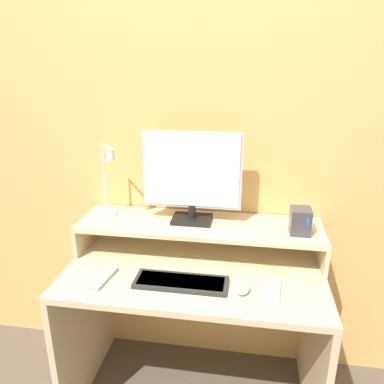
{
  "coord_description": "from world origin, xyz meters",
  "views": [
    {
      "loc": [
        0.23,
        -1.17,
        1.68
      ],
      "look_at": [
        -0.02,
        0.35,
        1.12
      ],
      "focal_mm": 35.0,
      "sensor_mm": 36.0,
      "label": 1
    }
  ],
  "objects_px": {
    "router_dock": "(300,221)",
    "remote_secondary": "(275,290)",
    "desk_lamp": "(108,187)",
    "keyboard": "(181,282)",
    "remote_control": "(104,278)",
    "mouse": "(242,288)",
    "monitor": "(192,175)"
  },
  "relations": [
    {
      "from": "router_dock",
      "to": "mouse",
      "type": "xyz_separation_m",
      "value": [
        -0.25,
        -0.27,
        -0.2
      ]
    },
    {
      "from": "remote_control",
      "to": "mouse",
      "type": "bearing_deg",
      "value": 0.69
    },
    {
      "from": "remote_control",
      "to": "remote_secondary",
      "type": "distance_m",
      "value": 0.74
    },
    {
      "from": "remote_secondary",
      "to": "desk_lamp",
      "type": "bearing_deg",
      "value": 160.77
    },
    {
      "from": "desk_lamp",
      "to": "mouse",
      "type": "distance_m",
      "value": 0.8
    },
    {
      "from": "router_dock",
      "to": "keyboard",
      "type": "height_order",
      "value": "router_dock"
    },
    {
      "from": "desk_lamp",
      "to": "remote_secondary",
      "type": "relative_size",
      "value": 2.05
    },
    {
      "from": "router_dock",
      "to": "remote_secondary",
      "type": "xyz_separation_m",
      "value": [
        -0.11,
        -0.25,
        -0.21
      ]
    },
    {
      "from": "mouse",
      "to": "keyboard",
      "type": "bearing_deg",
      "value": 177.62
    },
    {
      "from": "mouse",
      "to": "remote_secondary",
      "type": "bearing_deg",
      "value": 7.69
    },
    {
      "from": "remote_control",
      "to": "remote_secondary",
      "type": "height_order",
      "value": "same"
    },
    {
      "from": "mouse",
      "to": "monitor",
      "type": "bearing_deg",
      "value": 128.96
    },
    {
      "from": "router_dock",
      "to": "keyboard",
      "type": "distance_m",
      "value": 0.61
    },
    {
      "from": "monitor",
      "to": "mouse",
      "type": "bearing_deg",
      "value": -51.04
    },
    {
      "from": "monitor",
      "to": "keyboard",
      "type": "relative_size",
      "value": 1.17
    },
    {
      "from": "monitor",
      "to": "keyboard",
      "type": "bearing_deg",
      "value": -89.78
    },
    {
      "from": "desk_lamp",
      "to": "keyboard",
      "type": "bearing_deg",
      "value": -35.05
    },
    {
      "from": "remote_control",
      "to": "desk_lamp",
      "type": "bearing_deg",
      "value": 104.01
    },
    {
      "from": "monitor",
      "to": "remote_control",
      "type": "bearing_deg",
      "value": -135.67
    },
    {
      "from": "desk_lamp",
      "to": "keyboard",
      "type": "distance_m",
      "value": 0.6
    },
    {
      "from": "router_dock",
      "to": "desk_lamp",
      "type": "bearing_deg",
      "value": 177.65
    },
    {
      "from": "keyboard",
      "to": "remote_control",
      "type": "xyz_separation_m",
      "value": [
        -0.34,
        -0.02,
        -0.0
      ]
    },
    {
      "from": "router_dock",
      "to": "remote_secondary",
      "type": "height_order",
      "value": "router_dock"
    },
    {
      "from": "keyboard",
      "to": "router_dock",
      "type": "bearing_deg",
      "value": 26.64
    },
    {
      "from": "mouse",
      "to": "router_dock",
      "type": "bearing_deg",
      "value": 47.03
    },
    {
      "from": "router_dock",
      "to": "remote_control",
      "type": "distance_m",
      "value": 0.92
    },
    {
      "from": "desk_lamp",
      "to": "keyboard",
      "type": "xyz_separation_m",
      "value": [
        0.42,
        -0.29,
        -0.31
      ]
    },
    {
      "from": "monitor",
      "to": "mouse",
      "type": "height_order",
      "value": "monitor"
    },
    {
      "from": "mouse",
      "to": "remote_secondary",
      "type": "xyz_separation_m",
      "value": [
        0.14,
        0.02,
        -0.01
      ]
    },
    {
      "from": "router_dock",
      "to": "remote_secondary",
      "type": "relative_size",
      "value": 0.66
    },
    {
      "from": "desk_lamp",
      "to": "remote_control",
      "type": "bearing_deg",
      "value": -75.99
    },
    {
      "from": "mouse",
      "to": "remote_secondary",
      "type": "height_order",
      "value": "mouse"
    }
  ]
}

